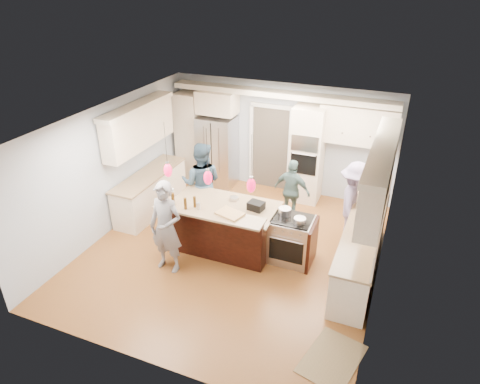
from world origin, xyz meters
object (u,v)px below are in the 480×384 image
object	(u,v)px
person_bar_end	(166,227)
island_range	(293,240)
refrigerator	(217,151)
person_far_left	(202,183)
kitchen_island	(223,225)

from	to	relation	value
person_bar_end	island_range	bearing A→B (deg)	31.51
refrigerator	person_far_left	xyz separation A→B (m)	(0.45, -1.79, 0.01)
refrigerator	kitchen_island	bearing A→B (deg)	-63.10
person_far_left	person_bar_end	bearing A→B (deg)	80.70
island_range	person_bar_end	distance (m)	2.38
kitchen_island	island_range	size ratio (longest dim) A/B	2.28
refrigerator	kitchen_island	distance (m)	2.91
kitchen_island	person_far_left	size ratio (longest dim) A/B	1.15
island_range	person_far_left	world-z (taller)	person_far_left
kitchen_island	refrigerator	bearing A→B (deg)	116.90
island_range	person_bar_end	size ratio (longest dim) A/B	0.52
kitchen_island	island_range	world-z (taller)	kitchen_island
island_range	refrigerator	bearing A→B (deg)	137.41
refrigerator	person_bar_end	world-z (taller)	refrigerator
island_range	person_bar_end	xyz separation A→B (m)	(-2.06, -1.11, 0.44)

